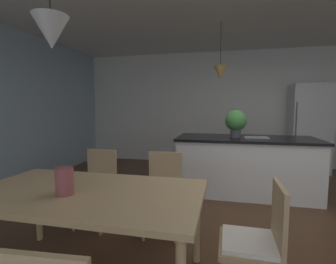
{
  "coord_description": "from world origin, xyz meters",
  "views": [
    {
      "loc": [
        -0.6,
        -2.9,
        1.37
      ],
      "look_at": [
        -1.25,
        -0.02,
        1.08
      ],
      "focal_mm": 26.29,
      "sensor_mm": 36.0,
      "label": 1
    }
  ],
  "objects_px": {
    "dining_table": "(87,198)",
    "refrigerator": "(309,128)",
    "chair_far_right": "(163,190)",
    "vase_on_dining_table": "(64,181)",
    "kitchen_island": "(245,165)",
    "chair_far_left": "(97,185)",
    "potted_plant_on_island": "(236,121)",
    "chair_kitchen_end": "(257,241)"
  },
  "relations": [
    {
      "from": "chair_far_right",
      "to": "vase_on_dining_table",
      "type": "xyz_separation_m",
      "value": [
        -0.51,
        -0.99,
        0.36
      ]
    },
    {
      "from": "chair_kitchen_end",
      "to": "chair_far_left",
      "type": "bearing_deg",
      "value": 152.56
    },
    {
      "from": "chair_kitchen_end",
      "to": "refrigerator",
      "type": "height_order",
      "value": "refrigerator"
    },
    {
      "from": "chair_far_right",
      "to": "potted_plant_on_island",
      "type": "relative_size",
      "value": 1.99
    },
    {
      "from": "chair_kitchen_end",
      "to": "chair_far_right",
      "type": "xyz_separation_m",
      "value": [
        -0.87,
        0.87,
        0.0
      ]
    },
    {
      "from": "chair_far_left",
      "to": "chair_far_right",
      "type": "relative_size",
      "value": 1.0
    },
    {
      "from": "potted_plant_on_island",
      "to": "chair_far_left",
      "type": "bearing_deg",
      "value": -137.15
    },
    {
      "from": "chair_far_right",
      "to": "vase_on_dining_table",
      "type": "distance_m",
      "value": 1.16
    },
    {
      "from": "chair_far_left",
      "to": "chair_kitchen_end",
      "type": "height_order",
      "value": "same"
    },
    {
      "from": "chair_far_right",
      "to": "refrigerator",
      "type": "xyz_separation_m",
      "value": [
        2.4,
        3.22,
        0.46
      ]
    },
    {
      "from": "chair_far_right",
      "to": "chair_far_left",
      "type": "bearing_deg",
      "value": 180.0
    },
    {
      "from": "refrigerator",
      "to": "vase_on_dining_table",
      "type": "distance_m",
      "value": 5.11
    },
    {
      "from": "refrigerator",
      "to": "potted_plant_on_island",
      "type": "xyz_separation_m",
      "value": [
        -1.58,
        -1.72,
        0.22
      ]
    },
    {
      "from": "dining_table",
      "to": "potted_plant_on_island",
      "type": "distance_m",
      "value": 2.71
    },
    {
      "from": "chair_far_right",
      "to": "kitchen_island",
      "type": "height_order",
      "value": "kitchen_island"
    },
    {
      "from": "dining_table",
      "to": "chair_far_left",
      "type": "xyz_separation_m",
      "value": [
        -0.4,
        0.87,
        -0.19
      ]
    },
    {
      "from": "refrigerator",
      "to": "potted_plant_on_island",
      "type": "height_order",
      "value": "refrigerator"
    },
    {
      "from": "refrigerator",
      "to": "potted_plant_on_island",
      "type": "bearing_deg",
      "value": -132.61
    },
    {
      "from": "dining_table",
      "to": "vase_on_dining_table",
      "type": "relative_size",
      "value": 8.84
    },
    {
      "from": "chair_far_right",
      "to": "vase_on_dining_table",
      "type": "relative_size",
      "value": 4.28
    },
    {
      "from": "dining_table",
      "to": "potted_plant_on_island",
      "type": "xyz_separation_m",
      "value": [
        1.22,
        2.37,
        0.49
      ]
    },
    {
      "from": "kitchen_island",
      "to": "refrigerator",
      "type": "height_order",
      "value": "refrigerator"
    },
    {
      "from": "kitchen_island",
      "to": "refrigerator",
      "type": "distance_m",
      "value": 2.28
    },
    {
      "from": "kitchen_island",
      "to": "chair_far_left",
      "type": "bearing_deg",
      "value": -139.75
    },
    {
      "from": "chair_far_left",
      "to": "refrigerator",
      "type": "height_order",
      "value": "refrigerator"
    },
    {
      "from": "chair_far_right",
      "to": "refrigerator",
      "type": "distance_m",
      "value": 4.04
    },
    {
      "from": "dining_table",
      "to": "refrigerator",
      "type": "xyz_separation_m",
      "value": [
        2.8,
        4.09,
        0.27
      ]
    },
    {
      "from": "chair_kitchen_end",
      "to": "vase_on_dining_table",
      "type": "distance_m",
      "value": 1.42
    },
    {
      "from": "chair_kitchen_end",
      "to": "chair_far_right",
      "type": "relative_size",
      "value": 1.0
    },
    {
      "from": "chair_kitchen_end",
      "to": "refrigerator",
      "type": "relative_size",
      "value": 0.47
    },
    {
      "from": "chair_far_right",
      "to": "refrigerator",
      "type": "height_order",
      "value": "refrigerator"
    },
    {
      "from": "dining_table",
      "to": "chair_far_right",
      "type": "distance_m",
      "value": 0.97
    },
    {
      "from": "chair_far_left",
      "to": "refrigerator",
      "type": "distance_m",
      "value": 4.56
    },
    {
      "from": "chair_far_left",
      "to": "chair_far_right",
      "type": "xyz_separation_m",
      "value": [
        0.8,
        -0.0,
        0.0
      ]
    },
    {
      "from": "chair_kitchen_end",
      "to": "kitchen_island",
      "type": "relative_size",
      "value": 0.41
    },
    {
      "from": "potted_plant_on_island",
      "to": "refrigerator",
      "type": "bearing_deg",
      "value": 47.39
    },
    {
      "from": "chair_far_right",
      "to": "dining_table",
      "type": "bearing_deg",
      "value": -114.85
    },
    {
      "from": "chair_far_right",
      "to": "kitchen_island",
      "type": "relative_size",
      "value": 0.41
    },
    {
      "from": "dining_table",
      "to": "vase_on_dining_table",
      "type": "xyz_separation_m",
      "value": [
        -0.1,
        -0.12,
        0.17
      ]
    },
    {
      "from": "chair_far_left",
      "to": "kitchen_island",
      "type": "relative_size",
      "value": 0.41
    },
    {
      "from": "chair_far_right",
      "to": "kitchen_island",
      "type": "bearing_deg",
      "value": 57.1
    },
    {
      "from": "dining_table",
      "to": "kitchen_island",
      "type": "relative_size",
      "value": 0.84
    }
  ]
}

